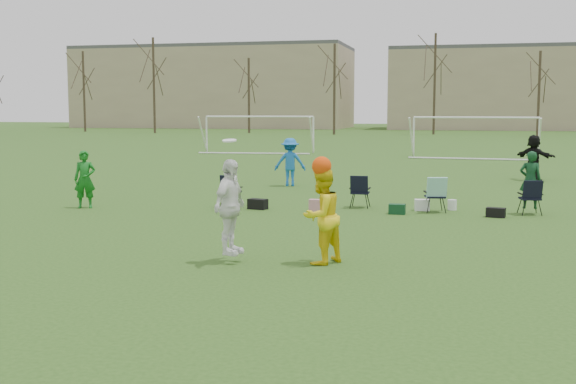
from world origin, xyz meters
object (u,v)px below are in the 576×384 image
(fielder_green_near, at_px, (85,179))
(goal_mid, at_px, (475,126))
(fielder_blue, at_px, (290,162))
(goal_left, at_px, (259,124))
(center_contest, at_px, (282,211))
(fielder_black, at_px, (534,158))

(fielder_green_near, height_order, goal_mid, goal_mid)
(fielder_green_near, bearing_deg, fielder_blue, 38.96)
(goal_left, bearing_deg, goal_mid, -13.13)
(fielder_green_near, height_order, center_contest, center_contest)
(fielder_green_near, height_order, fielder_blue, fielder_blue)
(fielder_green_near, xyz_separation_m, goal_mid, (11.49, 25.57, 1.07))
(fielder_blue, bearing_deg, goal_mid, -125.64)
(fielder_black, height_order, center_contest, center_contest)
(fielder_black, height_order, goal_mid, goal_mid)
(goal_left, bearing_deg, fielder_black, -49.31)
(fielder_green_near, distance_m, center_contest, 9.70)
(center_contest, relative_size, goal_mid, 0.34)
(fielder_green_near, xyz_separation_m, goal_left, (-2.51, 27.57, 1.07))
(fielder_blue, bearing_deg, center_contest, 88.34)
(fielder_green_near, height_order, goal_left, goal_left)
(center_contest, bearing_deg, fielder_blue, 102.90)
(fielder_green_near, bearing_deg, fielder_black, 21.13)
(fielder_blue, xyz_separation_m, fielder_black, (9.17, 4.46, 0.03))
(fielder_blue, height_order, goal_left, goal_left)
(fielder_blue, xyz_separation_m, center_contest, (3.08, -13.44, 0.09))
(goal_mid, bearing_deg, center_contest, -93.11)
(fielder_green_near, bearing_deg, center_contest, -58.68)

